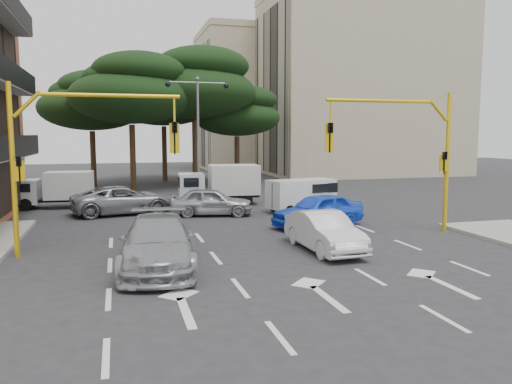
{
  "coord_description": "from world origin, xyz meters",
  "views": [
    {
      "loc": [
        -5.19,
        -16.55,
        4.24
      ],
      "look_at": [
        0.95,
        5.37,
        1.6
      ],
      "focal_mm": 35.0,
      "sensor_mm": 36.0,
      "label": 1
    }
  ],
  "objects_px": {
    "car_white_hatch": "(324,231)",
    "car_blue_compact": "(318,210)",
    "car_silver_cross_b": "(211,201)",
    "van_white": "(301,196)",
    "car_silver_cross_a": "(124,200)",
    "street_lamp_center": "(198,116)",
    "signal_mast_right": "(411,143)",
    "box_truck_a": "(55,190)",
    "signal_mast_left": "(68,145)",
    "car_silver_wagon": "(158,243)",
    "box_truck_b": "(220,185)"
  },
  "relations": [
    {
      "from": "car_white_hatch",
      "to": "car_blue_compact",
      "type": "height_order",
      "value": "car_blue_compact"
    },
    {
      "from": "car_silver_cross_b",
      "to": "van_white",
      "type": "distance_m",
      "value": 4.95
    },
    {
      "from": "car_white_hatch",
      "to": "car_silver_cross_a",
      "type": "distance_m",
      "value": 12.8
    },
    {
      "from": "car_silver_cross_b",
      "to": "street_lamp_center",
      "type": "bearing_deg",
      "value": 8.3
    },
    {
      "from": "signal_mast_right",
      "to": "box_truck_a",
      "type": "height_order",
      "value": "signal_mast_right"
    },
    {
      "from": "signal_mast_left",
      "to": "car_silver_cross_b",
      "type": "distance_m",
      "value": 9.95
    },
    {
      "from": "car_silver_wagon",
      "to": "box_truck_b",
      "type": "distance_m",
      "value": 14.48
    },
    {
      "from": "car_silver_cross_a",
      "to": "car_silver_cross_b",
      "type": "bearing_deg",
      "value": -123.82
    },
    {
      "from": "car_silver_wagon",
      "to": "signal_mast_right",
      "type": "bearing_deg",
      "value": 20.02
    },
    {
      "from": "signal_mast_left",
      "to": "car_blue_compact",
      "type": "xyz_separation_m",
      "value": [
        10.47,
        2.49,
        -3.12
      ]
    },
    {
      "from": "car_blue_compact",
      "to": "car_silver_wagon",
      "type": "height_order",
      "value": "car_silver_wagon"
    },
    {
      "from": "box_truck_a",
      "to": "car_blue_compact",
      "type": "bearing_deg",
      "value": -123.47
    },
    {
      "from": "signal_mast_right",
      "to": "signal_mast_left",
      "type": "relative_size",
      "value": 1.0
    },
    {
      "from": "car_white_hatch",
      "to": "car_silver_cross_b",
      "type": "xyz_separation_m",
      "value": [
        -2.52,
        8.97,
        0.03
      ]
    },
    {
      "from": "car_white_hatch",
      "to": "box_truck_b",
      "type": "distance_m",
      "value": 12.94
    },
    {
      "from": "signal_mast_left",
      "to": "van_white",
      "type": "height_order",
      "value": "signal_mast_left"
    },
    {
      "from": "signal_mast_right",
      "to": "street_lamp_center",
      "type": "bearing_deg",
      "value": 115.91
    },
    {
      "from": "car_blue_compact",
      "to": "box_truck_b",
      "type": "distance_m",
      "value": 8.92
    },
    {
      "from": "car_white_hatch",
      "to": "car_blue_compact",
      "type": "xyz_separation_m",
      "value": [
        1.63,
        4.44,
        0.06
      ]
    },
    {
      "from": "signal_mast_right",
      "to": "car_silver_wagon",
      "type": "xyz_separation_m",
      "value": [
        -10.81,
        -2.75,
        -3.07
      ]
    },
    {
      "from": "car_white_hatch",
      "to": "signal_mast_left",
      "type": "bearing_deg",
      "value": 165.47
    },
    {
      "from": "signal_mast_right",
      "to": "van_white",
      "type": "bearing_deg",
      "value": 108.98
    },
    {
      "from": "street_lamp_center",
      "to": "car_silver_wagon",
      "type": "xyz_separation_m",
      "value": [
        -4.0,
        -16.76,
        -4.61
      ]
    },
    {
      "from": "signal_mast_left",
      "to": "car_silver_cross_b",
      "type": "relative_size",
      "value": 1.38
    },
    {
      "from": "signal_mast_left",
      "to": "car_silver_cross_b",
      "type": "xyz_separation_m",
      "value": [
        6.32,
        7.01,
        -3.14
      ]
    },
    {
      "from": "car_white_hatch",
      "to": "car_silver_cross_a",
      "type": "height_order",
      "value": "car_silver_cross_a"
    },
    {
      "from": "car_white_hatch",
      "to": "car_silver_wagon",
      "type": "height_order",
      "value": "car_silver_wagon"
    },
    {
      "from": "signal_mast_left",
      "to": "box_truck_a",
      "type": "xyz_separation_m",
      "value": [
        -1.83,
        12.01,
        -2.83
      ]
    },
    {
      "from": "street_lamp_center",
      "to": "box_truck_b",
      "type": "height_order",
      "value": "street_lamp_center"
    },
    {
      "from": "signal_mast_left",
      "to": "car_silver_cross_a",
      "type": "height_order",
      "value": "signal_mast_left"
    },
    {
      "from": "signal_mast_right",
      "to": "car_white_hatch",
      "type": "relative_size",
      "value": 1.39
    },
    {
      "from": "signal_mast_left",
      "to": "car_white_hatch",
      "type": "distance_m",
      "value": 9.6
    },
    {
      "from": "car_blue_compact",
      "to": "box_truck_a",
      "type": "bearing_deg",
      "value": -145.52
    },
    {
      "from": "signal_mast_right",
      "to": "car_silver_cross_b",
      "type": "distance_m",
      "value": 10.59
    },
    {
      "from": "car_blue_compact",
      "to": "car_silver_wagon",
      "type": "xyz_separation_m",
      "value": [
        -7.67,
        -5.24,
        0.04
      ]
    },
    {
      "from": "car_blue_compact",
      "to": "car_silver_cross_a",
      "type": "bearing_deg",
      "value": -144.19
    },
    {
      "from": "car_white_hatch",
      "to": "van_white",
      "type": "distance_m",
      "value": 9.09
    },
    {
      "from": "box_truck_b",
      "to": "car_blue_compact",
      "type": "bearing_deg",
      "value": -156.64
    },
    {
      "from": "street_lamp_center",
      "to": "car_silver_cross_a",
      "type": "xyz_separation_m",
      "value": [
        -4.89,
        -5.21,
        -4.68
      ]
    },
    {
      "from": "signal_mast_left",
      "to": "box_truck_a",
      "type": "distance_m",
      "value": 12.47
    },
    {
      "from": "van_white",
      "to": "car_blue_compact",
      "type": "bearing_deg",
      "value": -23.07
    },
    {
      "from": "car_silver_wagon",
      "to": "box_truck_a",
      "type": "relative_size",
      "value": 1.31
    },
    {
      "from": "signal_mast_left",
      "to": "street_lamp_center",
      "type": "bearing_deg",
      "value": 64.09
    },
    {
      "from": "street_lamp_center",
      "to": "car_silver_wagon",
      "type": "relative_size",
      "value": 1.39
    },
    {
      "from": "street_lamp_center",
      "to": "van_white",
      "type": "relative_size",
      "value": 2.13
    },
    {
      "from": "van_white",
      "to": "box_truck_a",
      "type": "xyz_separation_m",
      "value": [
        -13.1,
        5.21,
        0.14
      ]
    },
    {
      "from": "car_silver_cross_a",
      "to": "car_blue_compact",
      "type": "bearing_deg",
      "value": -138.15
    },
    {
      "from": "street_lamp_center",
      "to": "car_white_hatch",
      "type": "distance_m",
      "value": 16.77
    },
    {
      "from": "signal_mast_right",
      "to": "car_white_hatch",
      "type": "xyz_separation_m",
      "value": [
        -4.77,
        -1.96,
        -3.17
      ]
    },
    {
      "from": "van_white",
      "to": "car_silver_wagon",
      "type": "bearing_deg",
      "value": -54.1
    }
  ]
}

